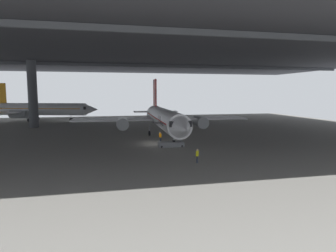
# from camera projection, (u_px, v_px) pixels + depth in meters

# --- Properties ---
(ground_plane) EXTENTS (110.00, 110.00, 0.00)m
(ground_plane) POSITION_uv_depth(u_px,v_px,m) (157.00, 144.00, 44.06)
(ground_plane) COLOR gray
(hangar_structure) EXTENTS (121.00, 99.00, 15.97)m
(hangar_structure) POSITION_uv_depth(u_px,v_px,m) (143.00, 53.00, 55.65)
(hangar_structure) COLOR #4C4F54
(hangar_structure) RESTS_ON ground_plane
(airplane_main) EXTENTS (31.79, 32.97, 10.48)m
(airplane_main) POSITION_uv_depth(u_px,v_px,m) (164.00, 118.00, 50.38)
(airplane_main) COLOR white
(airplane_main) RESTS_ON ground_plane
(boarding_stairs) EXTENTS (4.05, 1.66, 4.45)m
(boarding_stairs) POSITION_uv_depth(u_px,v_px,m) (171.00, 142.00, 41.59)
(boarding_stairs) COLOR slate
(boarding_stairs) RESTS_ON ground_plane
(crew_worker_near_nose) EXTENTS (0.39, 0.45, 1.58)m
(crew_worker_near_nose) POSITION_uv_depth(u_px,v_px,m) (197.00, 155.00, 31.82)
(crew_worker_near_nose) COLOR #232838
(crew_worker_near_nose) RESTS_ON ground_plane
(crew_worker_by_stairs) EXTENTS (0.36, 0.50, 1.68)m
(crew_worker_by_stairs) POSITION_uv_depth(u_px,v_px,m) (160.00, 137.00, 44.79)
(crew_worker_by_stairs) COLOR #232838
(crew_worker_by_stairs) RESTS_ON ground_plane
(airplane_distant) EXTENTS (31.63, 31.30, 10.31)m
(airplane_distant) POSITION_uv_depth(u_px,v_px,m) (39.00, 109.00, 78.94)
(airplane_distant) COLOR white
(airplane_distant) RESTS_ON ground_plane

